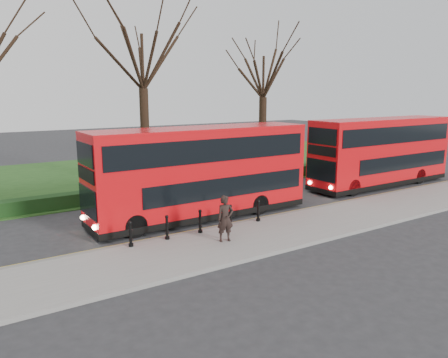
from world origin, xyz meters
TOP-DOWN VIEW (x-y plane):
  - ground at (0.00, 0.00)m, footprint 120.00×120.00m
  - pavement at (0.00, -3.00)m, footprint 60.00×4.00m
  - kerb at (0.00, -1.00)m, footprint 60.00×0.25m
  - grass_verge at (0.00, 15.00)m, footprint 60.00×18.00m
  - hedge at (0.00, 6.80)m, footprint 60.00×0.90m
  - yellow_line_outer at (0.00, -0.70)m, footprint 60.00×0.10m
  - yellow_line_inner at (0.00, -0.50)m, footprint 60.00×0.10m
  - tree_mid at (2.00, 10.00)m, footprint 7.59×7.59m
  - tree_right at (12.00, 10.00)m, footprint 6.86×6.86m
  - bollard_row at (-0.34, -1.35)m, footprint 6.62×0.15m
  - bus_lead at (1.22, 1.17)m, footprint 11.47×2.63m
  - bus_rear at (15.40, 1.26)m, footprint 11.44×2.63m
  - pedestrian at (-0.02, -2.89)m, footprint 0.79×0.60m

SIDE VIEW (x-z plane):
  - ground at x=0.00m, z-range 0.00..0.00m
  - yellow_line_outer at x=0.00m, z-range 0.00..0.01m
  - yellow_line_inner at x=0.00m, z-range 0.00..0.01m
  - grass_verge at x=0.00m, z-range 0.00..0.06m
  - pavement at x=0.00m, z-range 0.00..0.15m
  - kerb at x=0.00m, z-range -0.01..0.15m
  - hedge at x=0.00m, z-range 0.00..0.80m
  - bollard_row at x=-0.34m, z-range 0.15..1.15m
  - pedestrian at x=-0.02m, z-range 0.15..2.09m
  - bus_rear at x=15.40m, z-range 0.02..4.57m
  - bus_lead at x=1.22m, z-range 0.02..4.58m
  - tree_right at x=12.00m, z-range 2.43..13.15m
  - tree_mid at x=2.00m, z-range 2.69..14.55m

